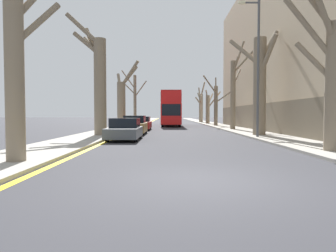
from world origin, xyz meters
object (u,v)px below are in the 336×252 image
parked_car_0 (124,130)px  lamp_post (256,63)px  parked_car_1 (134,125)px  street_tree_right_3 (215,103)px  street_tree_right_1 (259,82)px  street_tree_right_2 (233,90)px  parked_car_2 (141,123)px  double_decker_bus (170,107)px  street_tree_left_1 (98,79)px  street_tree_right_0 (330,73)px  street_tree_left_3 (134,98)px  street_tree_left_0 (15,48)px  street_tree_left_2 (122,100)px  street_tree_right_5 (200,106)px  street_tree_right_4 (208,108)px

parked_car_0 → lamp_post: size_ratio=0.48×
parked_car_1 → street_tree_right_3: bearing=60.1°
street_tree_right_1 → street_tree_right_2: bearing=89.7°
street_tree_right_2 → lamp_post: size_ratio=0.96×
street_tree_right_2 → parked_car_2: bearing=176.9°
double_decker_bus → parked_car_0: (-2.99, -22.47, -1.87)m
street_tree_left_1 → street_tree_right_0: bearing=-39.0°
street_tree_right_3 → street_tree_left_3: bearing=159.9°
street_tree_left_3 → parked_car_1: bearing=-83.7°
street_tree_right_1 → lamp_post: bearing=-111.8°
street_tree_left_0 → street_tree_right_0: 11.30m
street_tree_left_2 → parked_car_0: street_tree_left_2 is taller
street_tree_left_1 → street_tree_right_5: size_ratio=1.11×
parked_car_1 → lamp_post: bearing=-27.5°
street_tree_left_1 → street_tree_right_3: bearing=58.5°
street_tree_left_2 → lamp_post: bearing=-48.9°
street_tree_right_2 → street_tree_right_5: (-0.25, 27.26, -0.68)m
double_decker_bus → parked_car_0: size_ratio=2.80×
street_tree_left_1 → double_decker_bus: size_ratio=0.72×
double_decker_bus → street_tree_right_0: bearing=-78.3°
street_tree_right_3 → street_tree_right_4: (0.16, 8.57, -0.39)m
parked_car_1 → parked_car_2: 6.44m
street_tree_left_1 → street_tree_right_5: (11.05, 35.85, -0.75)m
double_decker_bus → street_tree_left_2: bearing=-118.3°
double_decker_bus → parked_car_1: size_ratio=2.89×
street_tree_left_0 → street_tree_right_4: size_ratio=1.36×
street_tree_left_2 → parked_car_2: street_tree_left_2 is taller
street_tree_left_0 → parked_car_1: (2.02, 14.28, -2.87)m
parked_car_1 → parked_car_2: bearing=90.0°
lamp_post → street_tree_left_2: bearing=131.1°
street_tree_right_2 → parked_car_1: (-9.09, -5.95, -3.22)m
parked_car_1 → street_tree_right_2: bearing=33.2°
lamp_post → parked_car_1: bearing=152.5°
street_tree_left_0 → street_tree_right_1: (11.07, 11.92, 0.27)m
parked_car_2 → lamp_post: size_ratio=0.50×
street_tree_left_1 → street_tree_left_3: size_ratio=1.10×
street_tree_right_0 → double_decker_bus: bearing=101.7°
street_tree_right_2 → street_tree_right_4: street_tree_right_2 is taller
street_tree_right_1 → parked_car_1: street_tree_right_1 is taller
street_tree_right_5 → parked_car_0: (-8.83, -38.54, -2.59)m
street_tree_right_3 → double_decker_bus: (-5.86, 1.74, -0.49)m
street_tree_right_2 → parked_car_0: (-9.09, -11.28, -3.28)m
street_tree_left_3 → lamp_post: size_ratio=0.87×
parked_car_2 → parked_car_0: bearing=-90.0°
street_tree_right_3 → street_tree_right_4: bearing=88.9°
parked_car_1 → lamp_post: size_ratio=0.46×
street_tree_right_0 → parked_car_1: size_ratio=1.76×
street_tree_right_4 → parked_car_0: bearing=-107.1°
parked_car_0 → parked_car_2: (-0.00, 11.77, 0.01)m
street_tree_left_3 → lamp_post: lamp_post is taller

